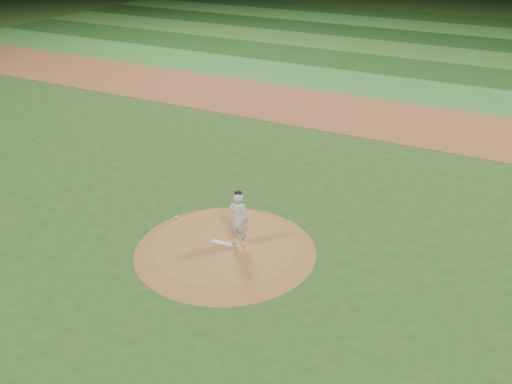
# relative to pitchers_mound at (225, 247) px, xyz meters

# --- Properties ---
(ground) EXTENTS (120.00, 120.00, 0.00)m
(ground) POSITION_rel_pitchers_mound_xyz_m (0.00, 0.00, -0.12)
(ground) COLOR #294F19
(ground) RESTS_ON ground
(infield_dirt_band) EXTENTS (70.00, 6.00, 0.02)m
(infield_dirt_band) POSITION_rel_pitchers_mound_xyz_m (0.00, 14.00, -0.12)
(infield_dirt_band) COLOR brown
(infield_dirt_band) RESTS_ON ground
(outfield_stripe_0) EXTENTS (70.00, 5.00, 0.02)m
(outfield_stripe_0) POSITION_rel_pitchers_mound_xyz_m (0.00, 19.50, -0.12)
(outfield_stripe_0) COLOR #33762B
(outfield_stripe_0) RESTS_ON ground
(outfield_stripe_1) EXTENTS (70.00, 5.00, 0.02)m
(outfield_stripe_1) POSITION_rel_pitchers_mound_xyz_m (0.00, 24.50, -0.12)
(outfield_stripe_1) COLOR #1B4616
(outfield_stripe_1) RESTS_ON ground
(outfield_stripe_2) EXTENTS (70.00, 5.00, 0.02)m
(outfield_stripe_2) POSITION_rel_pitchers_mound_xyz_m (0.00, 29.50, -0.12)
(outfield_stripe_2) COLOR #336926
(outfield_stripe_2) RESTS_ON ground
(outfield_stripe_3) EXTENTS (70.00, 5.00, 0.02)m
(outfield_stripe_3) POSITION_rel_pitchers_mound_xyz_m (0.00, 34.50, -0.12)
(outfield_stripe_3) COLOR #184115
(outfield_stripe_3) RESTS_ON ground
(outfield_stripe_4) EXTENTS (70.00, 5.00, 0.02)m
(outfield_stripe_4) POSITION_rel_pitchers_mound_xyz_m (0.00, 39.50, -0.12)
(outfield_stripe_4) COLOR #357B2C
(outfield_stripe_4) RESTS_ON ground
(outfield_stripe_5) EXTENTS (70.00, 5.00, 0.02)m
(outfield_stripe_5) POSITION_rel_pitchers_mound_xyz_m (0.00, 44.50, -0.12)
(outfield_stripe_5) COLOR #1C4917
(outfield_stripe_5) RESTS_ON ground
(pitchers_mound) EXTENTS (5.50, 5.50, 0.25)m
(pitchers_mound) POSITION_rel_pitchers_mound_xyz_m (0.00, 0.00, 0.00)
(pitchers_mound) COLOR #A26832
(pitchers_mound) RESTS_ON ground
(pitching_rubber) EXTENTS (0.66, 0.21, 0.03)m
(pitching_rubber) POSITION_rel_pitchers_mound_xyz_m (-0.10, -0.06, 0.14)
(pitching_rubber) COLOR beige
(pitching_rubber) RESTS_ON pitchers_mound
(rosin_bag) EXTENTS (0.13, 0.13, 0.07)m
(rosin_bag) POSITION_rel_pitchers_mound_xyz_m (-2.21, 0.63, 0.16)
(rosin_bag) COLOR beige
(rosin_bag) RESTS_ON pitchers_mound
(pitcher_on_mound) EXTENTS (0.69, 0.51, 1.79)m
(pitcher_on_mound) POSITION_rel_pitchers_mound_xyz_m (0.39, 0.15, 1.01)
(pitcher_on_mound) COLOR silver
(pitcher_on_mound) RESTS_ON pitchers_mound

